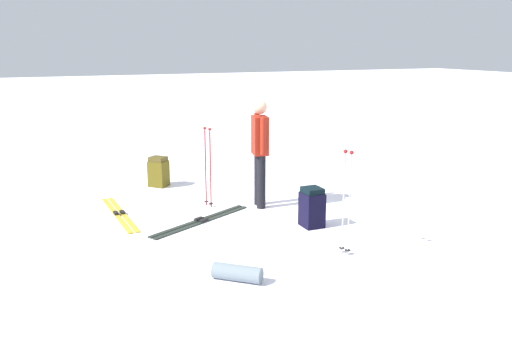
{
  "coord_description": "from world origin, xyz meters",
  "views": [
    {
      "loc": [
        7.19,
        -3.19,
        2.52
      ],
      "look_at": [
        0.0,
        0.0,
        0.7
      ],
      "focal_mm": 37.5,
      "sensor_mm": 36.0,
      "label": 1
    }
  ],
  "objects_px": {
    "ski_pair_near": "(201,221)",
    "ski_poles_planted_far": "(347,197)",
    "ski_poles_planted_near": "(208,163)",
    "backpack_large_dark": "(159,172)",
    "sleeping_mat_rolled": "(237,273)",
    "ski_pair_far": "(119,214)",
    "skier_standing": "(260,148)",
    "backpack_bright": "(312,208)"
  },
  "relations": [
    {
      "from": "ski_pair_far",
      "to": "ski_poles_planted_far",
      "type": "bearing_deg",
      "value": 39.96
    },
    {
      "from": "backpack_large_dark",
      "to": "sleeping_mat_rolled",
      "type": "height_order",
      "value": "backpack_large_dark"
    },
    {
      "from": "ski_pair_far",
      "to": "ski_poles_planted_near",
      "type": "relative_size",
      "value": 1.47
    },
    {
      "from": "ski_poles_planted_near",
      "to": "ski_poles_planted_far",
      "type": "relative_size",
      "value": 0.98
    },
    {
      "from": "skier_standing",
      "to": "backpack_bright",
      "type": "distance_m",
      "value": 1.4
    },
    {
      "from": "backpack_bright",
      "to": "sleeping_mat_rolled",
      "type": "bearing_deg",
      "value": -52.91
    },
    {
      "from": "ski_pair_near",
      "to": "ski_poles_planted_far",
      "type": "relative_size",
      "value": 1.33
    },
    {
      "from": "ski_pair_near",
      "to": "backpack_large_dark",
      "type": "bearing_deg",
      "value": -178.2
    },
    {
      "from": "backpack_bright",
      "to": "ski_poles_planted_near",
      "type": "relative_size",
      "value": 0.45
    },
    {
      "from": "sleeping_mat_rolled",
      "to": "backpack_large_dark",
      "type": "bearing_deg",
      "value": 177.36
    },
    {
      "from": "sleeping_mat_rolled",
      "to": "ski_poles_planted_far",
      "type": "bearing_deg",
      "value": 96.91
    },
    {
      "from": "ski_pair_far",
      "to": "sleeping_mat_rolled",
      "type": "distance_m",
      "value": 3.0
    },
    {
      "from": "ski_pair_near",
      "to": "sleeping_mat_rolled",
      "type": "bearing_deg",
      "value": -7.4
    },
    {
      "from": "ski_poles_planted_near",
      "to": "ski_poles_planted_far",
      "type": "bearing_deg",
      "value": 18.87
    },
    {
      "from": "backpack_bright",
      "to": "backpack_large_dark",
      "type": "bearing_deg",
      "value": -154.82
    },
    {
      "from": "ski_pair_near",
      "to": "backpack_bright",
      "type": "height_order",
      "value": "backpack_bright"
    },
    {
      "from": "backpack_bright",
      "to": "sleeping_mat_rolled",
      "type": "relative_size",
      "value": 1.04
    },
    {
      "from": "backpack_large_dark",
      "to": "ski_poles_planted_near",
      "type": "bearing_deg",
      "value": 15.31
    },
    {
      "from": "ski_pair_far",
      "to": "ski_poles_planted_far",
      "type": "xyz_separation_m",
      "value": [
        2.71,
        2.27,
        0.71
      ]
    },
    {
      "from": "sleeping_mat_rolled",
      "to": "ski_pair_far",
      "type": "bearing_deg",
      "value": -165.16
    },
    {
      "from": "ski_pair_far",
      "to": "backpack_large_dark",
      "type": "xyz_separation_m",
      "value": [
        -1.42,
        0.97,
        0.26
      ]
    },
    {
      "from": "skier_standing",
      "to": "ski_poles_planted_near",
      "type": "relative_size",
      "value": 1.33
    },
    {
      "from": "backpack_large_dark",
      "to": "ski_poles_planted_far",
      "type": "xyz_separation_m",
      "value": [
        4.13,
        1.31,
        0.46
      ]
    },
    {
      "from": "skier_standing",
      "to": "ski_poles_planted_near",
      "type": "xyz_separation_m",
      "value": [
        -0.33,
        -0.75,
        -0.24
      ]
    },
    {
      "from": "skier_standing",
      "to": "backpack_bright",
      "type": "xyz_separation_m",
      "value": [
        1.19,
        0.27,
        -0.68
      ]
    },
    {
      "from": "skier_standing",
      "to": "ski_pair_far",
      "type": "distance_m",
      "value": 2.38
    },
    {
      "from": "ski_pair_near",
      "to": "ski_poles_planted_near",
      "type": "distance_m",
      "value": 1.04
    },
    {
      "from": "ski_pair_near",
      "to": "ski_poles_planted_far",
      "type": "xyz_separation_m",
      "value": [
        1.89,
        1.24,
        0.71
      ]
    },
    {
      "from": "ski_poles_planted_far",
      "to": "backpack_large_dark",
      "type": "bearing_deg",
      "value": -162.45
    },
    {
      "from": "ski_pair_near",
      "to": "skier_standing",
      "type": "bearing_deg",
      "value": 107.91
    },
    {
      "from": "ski_pair_near",
      "to": "sleeping_mat_rolled",
      "type": "relative_size",
      "value": 3.17
    },
    {
      "from": "ski_poles_planted_far",
      "to": "ski_poles_planted_near",
      "type": "bearing_deg",
      "value": -161.13
    },
    {
      "from": "ski_pair_far",
      "to": "backpack_bright",
      "type": "bearing_deg",
      "value": 55.55
    },
    {
      "from": "skier_standing",
      "to": "backpack_large_dark",
      "type": "distance_m",
      "value": 2.32
    },
    {
      "from": "backpack_large_dark",
      "to": "backpack_bright",
      "type": "relative_size",
      "value": 0.97
    },
    {
      "from": "backpack_bright",
      "to": "ski_pair_far",
      "type": "bearing_deg",
      "value": -124.45
    },
    {
      "from": "ski_pair_near",
      "to": "sleeping_mat_rolled",
      "type": "xyz_separation_m",
      "value": [
        2.08,
        -0.27,
        0.08
      ]
    },
    {
      "from": "backpack_large_dark",
      "to": "ski_poles_planted_near",
      "type": "distance_m",
      "value": 1.67
    },
    {
      "from": "ski_poles_planted_near",
      "to": "backpack_bright",
      "type": "bearing_deg",
      "value": 33.84
    },
    {
      "from": "ski_pair_far",
      "to": "backpack_bright",
      "type": "height_order",
      "value": "backpack_bright"
    },
    {
      "from": "ski_pair_near",
      "to": "backpack_bright",
      "type": "xyz_separation_m",
      "value": [
        0.83,
        1.37,
        0.27
      ]
    },
    {
      "from": "sleeping_mat_rolled",
      "to": "ski_pair_near",
      "type": "bearing_deg",
      "value": 172.6
    }
  ]
}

